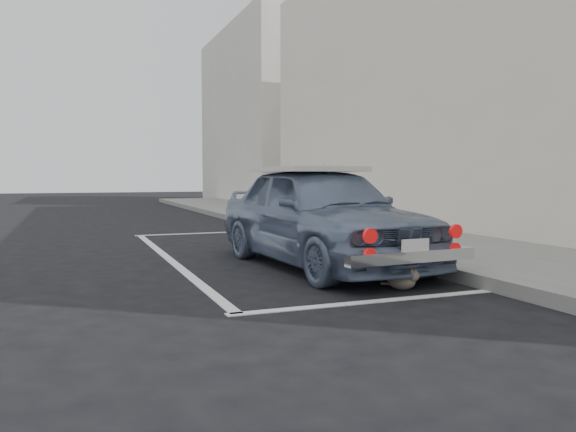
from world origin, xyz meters
The scene contains 9 objects.
ground centered at (0.00, 0.00, 0.00)m, with size 80.00×80.00×0.00m, color black.
sidewalk centered at (3.20, 2.00, 0.07)m, with size 2.80×40.00×0.15m, color slate.
shop_building centered at (6.33, 4.00, 3.49)m, with size 3.50×18.00×7.00m.
building_far centered at (6.35, 20.00, 4.00)m, with size 3.50×10.00×8.00m, color beige.
pline_rear centered at (0.50, -0.50, 0.00)m, with size 3.00×0.12×0.01m, color silver.
pline_front centered at (0.50, 6.50, 0.00)m, with size 3.00×0.12×0.01m, color silver.
pline_side centered at (-0.90, 3.00, 0.00)m, with size 0.12×7.00×0.01m, color silver.
retro_coupe centered at (0.88, 1.65, 0.69)m, with size 1.87×4.12×1.37m.
cat centered at (1.03, -0.11, 0.12)m, with size 0.33×0.46×0.26m.
Camera 1 is at (-2.24, -5.11, 1.19)m, focal length 35.00 mm.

